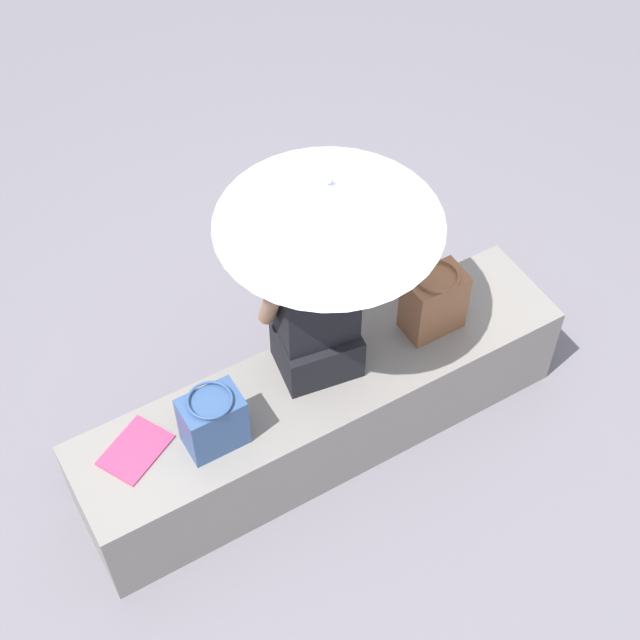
{
  "coord_description": "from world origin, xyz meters",
  "views": [
    {
      "loc": [
        1.27,
        2.14,
        3.88
      ],
      "look_at": [
        -0.01,
        -0.04,
        0.84
      ],
      "focal_mm": 53.76,
      "sensor_mm": 36.0,
      "label": 1
    }
  ],
  "objects": [
    {
      "name": "ground_plane",
      "position": [
        0.0,
        0.0,
        0.0
      ],
      "size": [
        14.0,
        14.0,
        0.0
      ],
      "primitive_type": "plane",
      "color": "slate"
    },
    {
      "name": "stone_bench",
      "position": [
        0.0,
        0.0,
        0.24
      ],
      "size": [
        2.3,
        0.52,
        0.49
      ],
      "primitive_type": "cube",
      "color": "gray",
      "rests_on": "ground"
    },
    {
      "name": "person_seated",
      "position": [
        -0.02,
        -0.08,
        0.88
      ],
      "size": [
        0.5,
        0.33,
        0.9
      ],
      "color": "black",
      "rests_on": "stone_bench"
    },
    {
      "name": "parasol",
      "position": [
        -0.11,
        -0.14,
        1.36
      ],
      "size": [
        0.92,
        0.92,
        1.01
      ],
      "color": "#B7B7BC",
      "rests_on": "stone_bench"
    },
    {
      "name": "handbag_black",
      "position": [
        -0.58,
        -0.01,
        0.65
      ],
      "size": [
        0.26,
        0.2,
        0.34
      ],
      "color": "brown",
      "rests_on": "stone_bench"
    },
    {
      "name": "tote_bag_canvas",
      "position": [
        0.55,
        0.05,
        0.63
      ],
      "size": [
        0.25,
        0.19,
        0.3
      ],
      "color": "#335184",
      "rests_on": "stone_bench"
    },
    {
      "name": "magazine",
      "position": [
        0.86,
        -0.07,
        0.49
      ],
      "size": [
        0.34,
        0.31,
        0.01
      ],
      "primitive_type": "cube",
      "rotation": [
        0.0,
        0.0,
        0.49
      ],
      "color": "#D83866",
      "rests_on": "stone_bench"
    }
  ]
}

